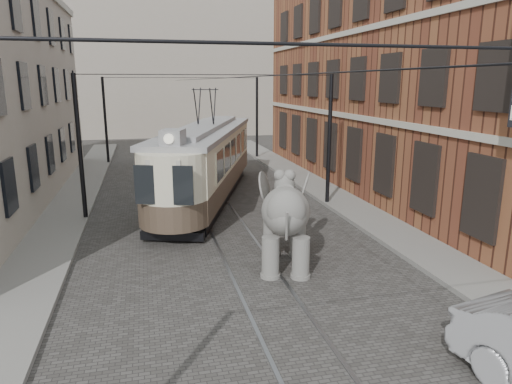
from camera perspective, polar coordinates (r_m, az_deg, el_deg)
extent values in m
plane|color=#44413F|center=(15.13, -1.09, -8.50)|extent=(120.00, 120.00, 0.00)
cube|color=slate|center=(17.33, 18.78, -6.08)|extent=(2.00, 60.00, 0.15)
cube|color=slate|center=(15.20, -26.14, -9.54)|extent=(2.00, 60.00, 0.15)
cube|color=brown|center=(26.69, 18.64, 13.51)|extent=(8.00, 26.00, 12.00)
cube|color=gray|center=(53.80, -10.72, 14.65)|extent=(28.00, 10.00, 14.00)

